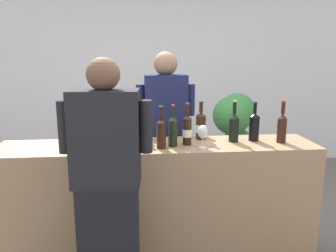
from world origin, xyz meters
The scene contains 16 objects.
wall_back centered at (0.00, 2.60, 1.40)m, with size 8.00×0.10×2.80m, color white.
counter centered at (0.00, 0.00, 0.50)m, with size 2.53×0.51×1.00m, color #9E7A56.
wine_bottle_0 centered at (0.37, 0.15, 1.12)m, with size 0.08×0.08×0.32m.
wine_bottle_1 centered at (1.00, -0.03, 1.13)m, with size 0.07×0.07×0.34m.
wine_bottle_2 centered at (0.62, 0.04, 1.13)m, with size 0.08×0.08×0.34m.
wine_bottle_3 centered at (0.02, -0.11, 1.13)m, with size 0.07×0.07×0.33m.
wine_bottle_4 centered at (0.11, -0.05, 1.13)m, with size 0.07×0.07×0.33m.
wine_bottle_5 centered at (-0.29, -0.08, 1.12)m, with size 0.08×0.08×0.34m.
wine_bottle_6 centered at (0.80, 0.05, 1.12)m, with size 0.08×0.08×0.33m.
wine_bottle_7 centered at (-0.11, 0.15, 1.11)m, with size 0.08×0.08×0.31m.
wine_bottle_8 centered at (0.23, -0.02, 1.13)m, with size 0.07×0.07×0.33m.
wine_glass centered at (0.33, -0.12, 1.12)m, with size 0.08×0.08×0.18m.
ice_bucket centered at (-0.49, -0.10, 1.12)m, with size 0.21×0.21×0.23m.
person_server centered at (0.11, 0.51, 0.85)m, with size 0.55×0.24×1.73m.
person_guest centered at (-0.36, -0.56, 0.83)m, with size 0.57×0.27×1.69m.
potted_shrub centered at (1.00, 1.27, 0.89)m, with size 0.52×0.56×1.26m.
Camera 1 is at (-0.17, -2.60, 1.71)m, focal length 36.24 mm.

